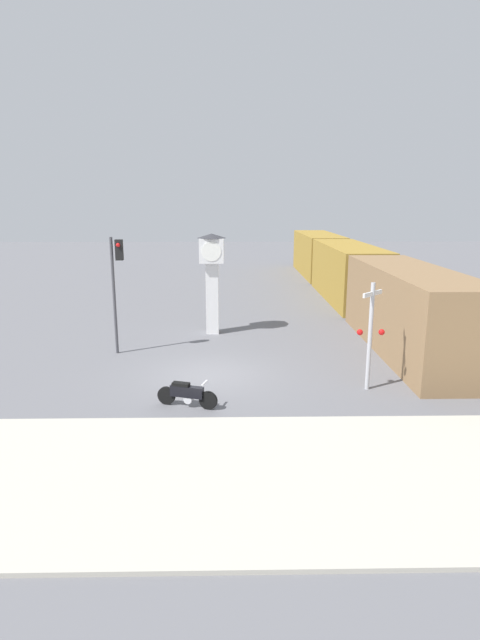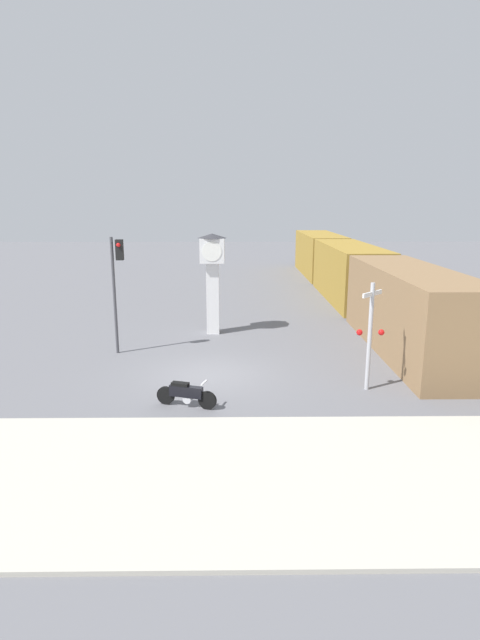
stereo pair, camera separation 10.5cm
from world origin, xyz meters
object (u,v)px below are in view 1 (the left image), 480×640
Objects in this scene: traffic_light at (116,275)px; railroad_crossing_signal at (370,332)px; clock_tower at (212,268)px; freight_train at (348,273)px; motorcycle at (187,394)px.

railroad_crossing_signal is (8.99, -4.18, -1.26)m from traffic_light.
clock_tower is 9.12m from railroad_crossing_signal.
traffic_light is (-11.83, -11.26, 1.50)m from freight_train.
railroad_crossing_signal is (5.35, -7.30, -1.13)m from clock_tower.
freight_train reaches higher than motorcycle.
freight_train is at bearing 43.58° from traffic_light.
clock_tower is (0.47, 8.66, 2.67)m from motorcycle.
clock_tower is at bearing -135.17° from freight_train.
motorcycle is at bearing -166.90° from railroad_crossing_signal.
railroad_crossing_signal is at bearing -24.94° from traffic_light.
traffic_light is at bearing 155.06° from railroad_crossing_signal.
freight_train is at bearing 44.83° from clock_tower.
motorcycle is 6.16m from railroad_crossing_signal.
motorcycle is 0.06× the size of freight_train.
freight_train is 9.21× the size of railroad_crossing_signal.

